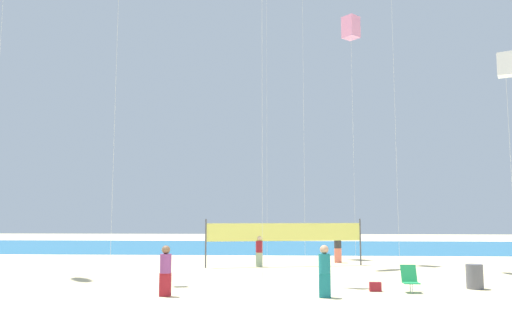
% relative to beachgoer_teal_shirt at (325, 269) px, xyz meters
% --- Properties ---
extents(ground_plane, '(120.00, 120.00, 0.00)m').
position_rel_beachgoer_teal_shirt_xyz_m(ground_plane, '(-3.78, -1.79, -0.87)').
color(ground_plane, beige).
extents(ocean_band, '(120.00, 20.00, 0.01)m').
position_rel_beachgoer_teal_shirt_xyz_m(ocean_band, '(-3.78, 27.25, -0.86)').
color(ocean_band, '#1E6B99').
rests_on(ocean_band, ground).
extents(beachgoer_teal_shirt, '(0.37, 0.37, 1.62)m').
position_rel_beachgoer_teal_shirt_xyz_m(beachgoer_teal_shirt, '(0.00, 0.00, 0.00)').
color(beachgoer_teal_shirt, '#19727A').
rests_on(beachgoer_teal_shirt, ground).
extents(beachgoer_maroon_shirt, '(0.36, 0.36, 1.56)m').
position_rel_beachgoer_teal_shirt_xyz_m(beachgoer_maroon_shirt, '(-2.55, 9.72, -0.03)').
color(beachgoer_maroon_shirt, '#99B28C').
rests_on(beachgoer_maroon_shirt, ground).
extents(beachgoer_plum_shirt, '(0.36, 0.36, 1.59)m').
position_rel_beachgoer_teal_shirt_xyz_m(beachgoer_plum_shirt, '(-5.04, -0.03, -0.01)').
color(beachgoer_plum_shirt, maroon).
rests_on(beachgoer_plum_shirt, ground).
extents(beachgoer_charcoal_shirt, '(0.40, 0.40, 1.73)m').
position_rel_beachgoer_teal_shirt_xyz_m(beachgoer_charcoal_shirt, '(1.65, 12.27, 0.06)').
color(beachgoer_charcoal_shirt, '#EA7260').
rests_on(beachgoer_charcoal_shirt, ground).
extents(folding_beach_chair, '(0.52, 0.65, 0.89)m').
position_rel_beachgoer_teal_shirt_xyz_m(folding_beach_chair, '(2.94, 1.33, -0.40)').
color(folding_beach_chair, '#1E8C4C').
rests_on(folding_beach_chair, ground).
extents(trash_barrel, '(0.58, 0.58, 0.85)m').
position_rel_beachgoer_teal_shirt_xyz_m(trash_barrel, '(5.39, 2.24, -0.44)').
color(trash_barrel, '#595960').
rests_on(trash_barrel, ground).
extents(volleyball_net, '(7.96, 2.01, 2.40)m').
position_rel_beachgoer_teal_shirt_xyz_m(volleyball_net, '(-1.24, 9.99, 0.77)').
color(volleyball_net, '#4C4C51').
rests_on(volleyball_net, ground).
extents(beach_handbag, '(0.39, 0.19, 0.31)m').
position_rel_beachgoer_teal_shirt_xyz_m(beach_handbag, '(1.80, 1.44, -0.71)').
color(beach_handbag, maroon).
rests_on(beach_handbag, ground).
extents(kite_white_box, '(0.84, 0.84, 9.60)m').
position_rel_beachgoer_teal_shirt_xyz_m(kite_white_box, '(8.39, 5.83, 8.21)').
color(kite_white_box, silver).
rests_on(kite_white_box, ground).
extents(kite_pink_box, '(1.11, 1.11, 13.99)m').
position_rel_beachgoer_teal_shirt_xyz_m(kite_pink_box, '(2.62, 12.22, 12.48)').
color(kite_pink_box, silver).
rests_on(kite_pink_box, ground).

